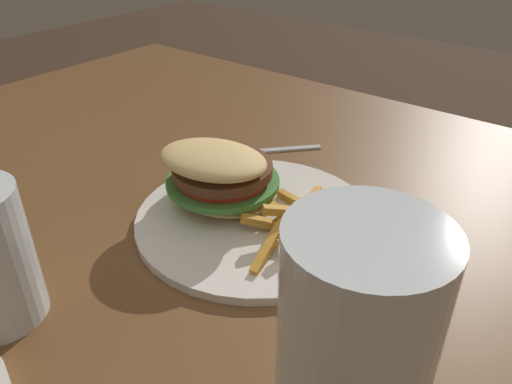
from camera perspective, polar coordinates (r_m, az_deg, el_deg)
dining_table at (r=0.57m, az=-10.50°, el=-16.35°), size 1.36×1.23×0.74m
meal_plate_near at (r=0.58m, az=-2.15°, el=-0.17°), size 0.28×0.28×0.09m
beer_glass at (r=0.33m, az=11.04°, el=-17.91°), size 0.10×0.10×0.18m
spoon at (r=0.74m, az=-2.11°, el=4.85°), size 0.13×0.13×0.01m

